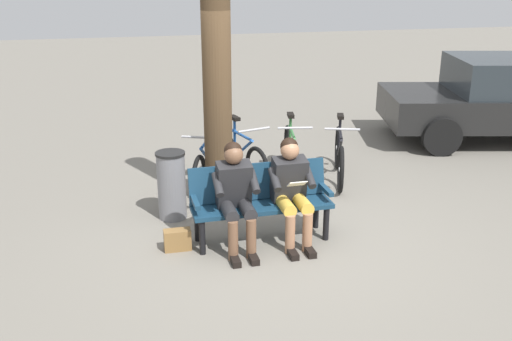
# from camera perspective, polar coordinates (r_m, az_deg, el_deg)

# --- Properties ---
(ground_plane) EXTENTS (40.00, 40.00, 0.00)m
(ground_plane) POSITION_cam_1_polar(r_m,az_deg,el_deg) (6.82, 1.80, -6.88)
(ground_plane) COLOR slate
(bench) EXTENTS (1.61, 0.52, 0.87)m
(bench) POSITION_cam_1_polar(r_m,az_deg,el_deg) (6.72, 0.40, -2.57)
(bench) COLOR navy
(bench) RESTS_ON ground
(person_reading) EXTENTS (0.50, 0.77, 1.20)m
(person_reading) POSITION_cam_1_polar(r_m,az_deg,el_deg) (6.59, 3.46, -1.56)
(person_reading) COLOR #262628
(person_reading) RESTS_ON ground
(person_companion) EXTENTS (0.50, 0.77, 1.20)m
(person_companion) POSITION_cam_1_polar(r_m,az_deg,el_deg) (6.44, -1.98, -2.07)
(person_companion) COLOR #262628
(person_companion) RESTS_ON ground
(handbag) EXTENTS (0.30, 0.14, 0.24)m
(handbag) POSITION_cam_1_polar(r_m,az_deg,el_deg) (6.64, -7.62, -6.69)
(handbag) COLOR olive
(handbag) RESTS_ON ground
(tree_trunk) EXTENTS (0.36, 0.36, 3.29)m
(tree_trunk) POSITION_cam_1_polar(r_m,az_deg,el_deg) (7.33, -3.80, 8.61)
(tree_trunk) COLOR #4C3823
(tree_trunk) RESTS_ON ground
(litter_bin) EXTENTS (0.37, 0.37, 0.86)m
(litter_bin) POSITION_cam_1_polar(r_m,az_deg,el_deg) (7.34, -8.19, -1.43)
(litter_bin) COLOR slate
(litter_bin) RESTS_ON ground
(bicycle_red) EXTENTS (0.65, 1.61, 0.94)m
(bicycle_red) POSITION_cam_1_polar(r_m,az_deg,el_deg) (8.67, 8.08, 1.41)
(bicycle_red) COLOR black
(bicycle_red) RESTS_ON ground
(bicycle_black) EXTENTS (0.49, 1.66, 0.94)m
(bicycle_black) POSITION_cam_1_polar(r_m,az_deg,el_deg) (8.66, 3.44, 1.55)
(bicycle_black) COLOR black
(bicycle_black) RESTS_ON ground
(bicycle_purple) EXTENTS (0.60, 1.63, 0.94)m
(bicycle_purple) POSITION_cam_1_polar(r_m,az_deg,el_deg) (8.51, -1.51, 1.26)
(bicycle_purple) COLOR black
(bicycle_purple) RESTS_ON ground
(bicycle_orange) EXTENTS (0.72, 1.58, 0.94)m
(bicycle_orange) POSITION_cam_1_polar(r_m,az_deg,el_deg) (8.23, -4.69, 0.55)
(bicycle_orange) COLOR black
(bicycle_orange) RESTS_ON ground
(parked_car) EXTENTS (4.49, 2.71, 1.47)m
(parked_car) POSITION_cam_1_polar(r_m,az_deg,el_deg) (11.38, 23.39, 6.55)
(parked_car) COLOR black
(parked_car) RESTS_ON ground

